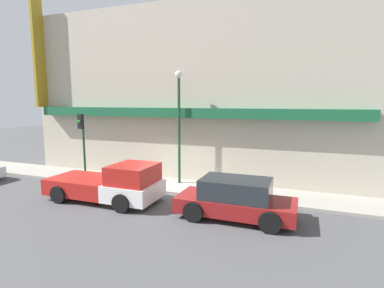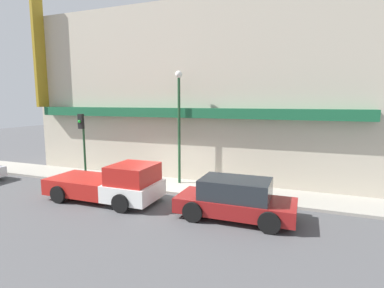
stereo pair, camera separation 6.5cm
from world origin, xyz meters
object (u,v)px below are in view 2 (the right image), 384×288
pickup_truck (111,184)px  traffic_light (83,134)px  fire_hydrant (238,188)px  street_lamp (179,114)px  parked_car (235,199)px

pickup_truck → traffic_light: 4.56m
fire_hydrant → street_lamp: 4.79m
traffic_light → fire_hydrant: bearing=-0.4°
parked_car → traffic_light: size_ratio=1.23×
pickup_truck → traffic_light: (-3.46, 2.34, 1.82)m
pickup_truck → parked_car: pickup_truck is taller
pickup_truck → street_lamp: bearing=61.8°
parked_car → fire_hydrant: (-0.41, 2.29, -0.27)m
pickup_truck → fire_hydrant: (5.17, 2.29, -0.29)m
pickup_truck → traffic_light: traffic_light is taller
fire_hydrant → traffic_light: traffic_light is taller
parked_car → traffic_light: traffic_light is taller
fire_hydrant → traffic_light: bearing=179.6°
fire_hydrant → street_lamp: size_ratio=0.12×
street_lamp → traffic_light: (-5.28, -1.07, -1.12)m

